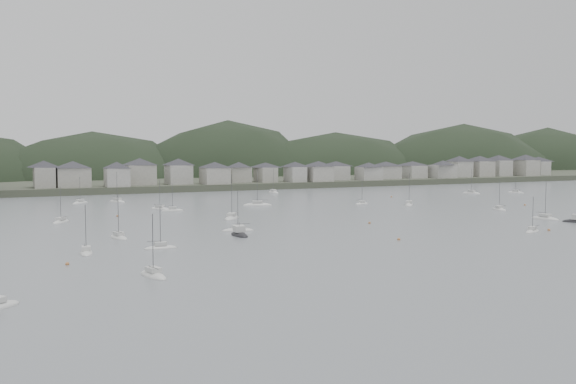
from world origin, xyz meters
TOP-DOWN VIEW (x-y plane):
  - ground at (0.00, 0.00)m, footprint 900.00×900.00m
  - far_shore_land at (0.00, 295.00)m, footprint 900.00×250.00m
  - forested_ridge at (4.83, 269.40)m, footprint 851.55×103.94m
  - waterfront_town at (50.59, 183.34)m, footprint 451.48×28.46m
  - moored_fleet at (-5.61, 63.05)m, footprint 245.52×177.45m
  - motor_launch_near at (56.95, 13.95)m, footprint 5.73×7.46m
  - motor_launch_far at (-34.16, 28.27)m, footprint 2.95×7.99m
  - mooring_buoys at (7.86, 42.75)m, footprint 156.84×102.62m

SIDE VIEW (x-z plane):
  - forested_ridge at x=4.83m, z-range -62.57..40.00m
  - ground at x=0.00m, z-range 0.00..0.00m
  - mooring_buoys at x=7.86m, z-range -0.20..0.50m
  - moored_fleet at x=-5.61m, z-range -6.59..6.95m
  - motor_launch_far at x=-34.16m, z-range -1.66..2.24m
  - motor_launch_near at x=56.95m, z-range -1.56..2.16m
  - far_shore_land at x=0.00m, z-range 0.00..3.00m
  - waterfront_town at x=50.59m, z-range 2.20..15.12m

